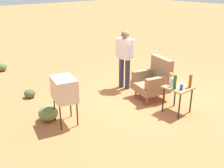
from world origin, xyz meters
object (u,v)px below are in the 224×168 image
bottle_tall_amber (190,81)px  bottle_wine_green (175,82)px  bottle_short_clear (172,82)px  person_standing (125,56)px  armchair (154,80)px  side_table (178,91)px  soda_can_blue (181,87)px  flower_vase (171,77)px  tv_on_stand (64,89)px

bottle_tall_amber → bottle_wine_green: bottle_wine_green is taller
bottle_tall_amber → bottle_short_clear: bottle_tall_amber is taller
bottle_wine_green → person_standing: bearing=171.5°
armchair → bottle_tall_amber: 1.12m
side_table → bottle_wine_green: size_ratio=1.98×
soda_can_blue → armchair: bearing=163.3°
person_standing → flower_vase: person_standing is taller
tv_on_stand → person_standing: size_ratio=0.63×
bottle_tall_amber → flower_vase: 0.44m
side_table → tv_on_stand: 2.55m
person_standing → bottle_tall_amber: bearing=1.4°
person_standing → armchair: bearing=5.7°
person_standing → bottle_tall_amber: (2.08, 0.05, -0.15)m
tv_on_stand → bottle_short_clear: tv_on_stand is taller
side_table → bottle_wine_green: bearing=-85.9°
armchair → tv_on_stand: 2.47m
side_table → flower_vase: flower_vase is taller
side_table → bottle_tall_amber: 0.35m
armchair → bottle_wine_green: 1.03m
bottle_wine_green → side_table: bearing=94.1°
tv_on_stand → bottle_short_clear: bearing=61.6°
soda_can_blue → side_table: bearing=145.8°
soda_can_blue → flower_vase: size_ratio=0.46×
armchair → flower_vase: armchair is taller
bottle_short_clear → flower_vase: (-0.13, 0.15, 0.05)m
side_table → tv_on_stand: bearing=-119.3°
armchair → bottle_short_clear: armchair is taller
soda_can_blue → bottle_short_clear: 0.26m
tv_on_stand → flower_vase: bearing=65.9°
side_table → flower_vase: size_ratio=2.39×
bottle_wine_green → flower_vase: bottle_wine_green is taller
bottle_short_clear → bottle_wine_green: (0.12, -0.05, 0.06)m
soda_can_blue → bottle_wine_green: size_ratio=0.38×
soda_can_blue → flower_vase: 0.42m
person_standing → flower_vase: size_ratio=6.19×
person_standing → soda_can_blue: person_standing is taller
person_standing → bottle_wine_green: bearing=-8.5°
tv_on_stand → soda_can_blue: size_ratio=8.44×
armchair → soda_can_blue: size_ratio=8.69×
soda_can_blue → bottle_short_clear: size_ratio=0.61×
tv_on_stand → person_standing: 2.42m
armchair → bottle_tall_amber: bearing=-2.4°
side_table → bottle_wine_green: bottle_wine_green is taller
armchair → bottle_short_clear: 0.89m
armchair → side_table: (0.90, -0.21, 0.04)m
armchair → flower_vase: bearing=-15.1°
side_table → bottle_tall_amber: (0.18, 0.17, 0.24)m
bottle_wine_green → flower_vase: bearing=140.7°
armchair → tv_on_stand: bearing=-98.1°
flower_vase → armchair: bearing=164.9°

